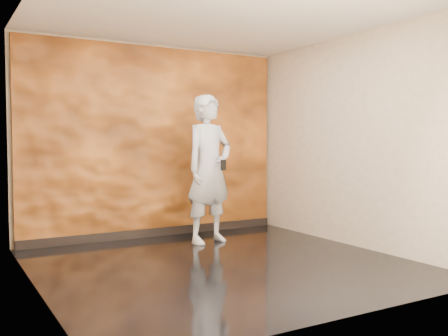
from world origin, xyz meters
TOP-DOWN VIEW (x-y plane):
  - room at (0.00, 0.00)m, footprint 4.02×4.02m
  - feature_wall at (0.00, 1.96)m, footprint 3.90×0.06m
  - baseboard at (0.00, 1.92)m, footprint 3.90×0.04m
  - man at (0.45, 1.14)m, footprint 0.82×0.63m
  - phone at (0.49, 0.82)m, footprint 0.08×0.02m

SIDE VIEW (x-z plane):
  - baseboard at x=0.00m, z-range 0.00..0.12m
  - man at x=0.45m, z-range 0.00..2.02m
  - phone at x=0.49m, z-range 1.01..1.15m
  - feature_wall at x=0.00m, z-range 0.00..2.75m
  - room at x=0.00m, z-range -0.01..2.81m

